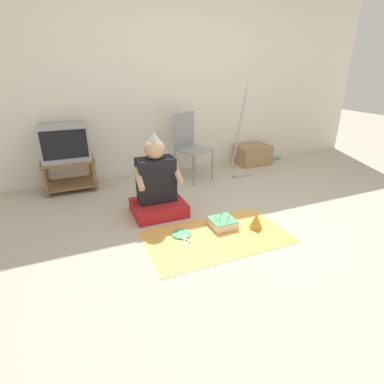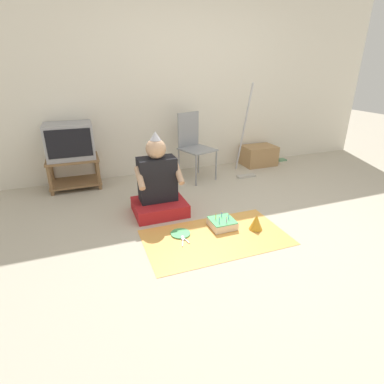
{
  "view_description": "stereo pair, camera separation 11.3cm",
  "coord_description": "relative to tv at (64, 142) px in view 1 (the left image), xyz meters",
  "views": [
    {
      "loc": [
        -1.64,
        -2.06,
        1.52
      ],
      "look_at": [
        -0.57,
        0.46,
        0.35
      ],
      "focal_mm": 28.0,
      "sensor_mm": 36.0,
      "label": 1
    },
    {
      "loc": [
        -1.54,
        -2.11,
        1.52
      ],
      "look_at": [
        -0.57,
        0.46,
        0.35
      ],
      "focal_mm": 28.0,
      "sensor_mm": 36.0,
      "label": 2
    }
  ],
  "objects": [
    {
      "name": "plastic_spoon_near",
      "position": [
        0.92,
        -1.74,
        -0.62
      ],
      "size": [
        0.05,
        0.14,
        0.01
      ],
      "color": "white",
      "rests_on": "party_cloth"
    },
    {
      "name": "party_cloth",
      "position": [
        1.22,
        -1.82,
        -0.63
      ],
      "size": [
        1.35,
        0.77,
        0.01
      ],
      "color": "#EFA84C",
      "rests_on": "ground_plane"
    },
    {
      "name": "ground_plane",
      "position": [
        1.68,
        -1.94,
        -0.63
      ],
      "size": [
        16.0,
        16.0,
        0.0
      ],
      "primitive_type": "plane",
      "color": "#BCB29E"
    },
    {
      "name": "folding_chair",
      "position": [
        1.61,
        -0.18,
        -0.11
      ],
      "size": [
        0.52,
        0.53,
        0.92
      ],
      "color": "gray",
      "rests_on": "ground_plane"
    },
    {
      "name": "tv_stand",
      "position": [
        0.0,
        -0.0,
        -0.39
      ],
      "size": [
        0.64,
        0.44,
        0.41
      ],
      "color": "olive",
      "rests_on": "ground_plane"
    },
    {
      "name": "plastic_spoon_far",
      "position": [
        0.9,
        -1.77,
        -0.62
      ],
      "size": [
        0.07,
        0.14,
        0.01
      ],
      "color": "white",
      "rests_on": "party_cloth"
    },
    {
      "name": "tv",
      "position": [
        0.0,
        0.0,
        0.0
      ],
      "size": [
        0.57,
        0.43,
        0.44
      ],
      "color": "#99999E",
      "rests_on": "tv_stand"
    },
    {
      "name": "paper_plate",
      "position": [
        0.92,
        -1.65,
        -0.62
      ],
      "size": [
        0.19,
        0.19,
        0.01
      ],
      "color": "#4CB266",
      "rests_on": "party_cloth"
    },
    {
      "name": "birthday_cake",
      "position": [
        1.36,
        -1.67,
        -0.58
      ],
      "size": [
        0.24,
        0.24,
        0.14
      ],
      "color": "#F4E0C6",
      "rests_on": "party_cloth"
    },
    {
      "name": "party_hat_blue",
      "position": [
        1.65,
        -1.83,
        -0.55
      ],
      "size": [
        0.13,
        0.13,
        0.16
      ],
      "color": "gold",
      "rests_on": "party_cloth"
    },
    {
      "name": "cardboard_box_stack",
      "position": [
        2.82,
        0.0,
        -0.47
      ],
      "size": [
        0.53,
        0.38,
        0.31
      ],
      "color": "#A87F51",
      "rests_on": "ground_plane"
    },
    {
      "name": "dust_mop",
      "position": [
        2.33,
        -0.36,
        -0.24
      ],
      "size": [
        0.28,
        0.37,
        1.31
      ],
      "color": "#B2ADA3",
      "rests_on": "ground_plane"
    },
    {
      "name": "book_pile",
      "position": [
        3.26,
        -0.02,
        -0.61
      ],
      "size": [
        0.16,
        0.13,
        0.05
      ],
      "color": "beige",
      "rests_on": "ground_plane"
    },
    {
      "name": "person_seated",
      "position": [
        0.85,
        -1.1,
        -0.33
      ],
      "size": [
        0.56,
        0.48,
        0.9
      ],
      "color": "red",
      "rests_on": "ground_plane"
    },
    {
      "name": "wall_back",
      "position": [
        1.68,
        0.25,
        0.64
      ],
      "size": [
        6.4,
        0.06,
        2.55
      ],
      "color": "silver",
      "rests_on": "ground_plane"
    }
  ]
}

